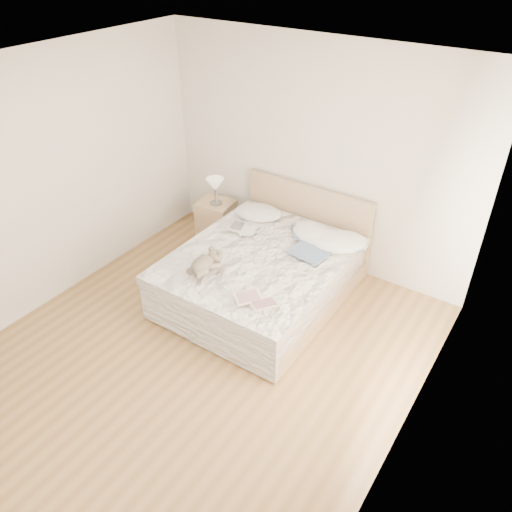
% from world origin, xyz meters
% --- Properties ---
extents(floor, '(4.00, 4.50, 0.00)m').
position_xyz_m(floor, '(0.00, 0.00, 0.00)').
color(floor, brown).
rests_on(floor, ground).
extents(ceiling, '(4.00, 4.50, 0.00)m').
position_xyz_m(ceiling, '(0.00, 0.00, 2.70)').
color(ceiling, white).
rests_on(ceiling, ground).
extents(wall_back, '(4.00, 0.02, 2.70)m').
position_xyz_m(wall_back, '(0.00, 2.25, 1.35)').
color(wall_back, silver).
rests_on(wall_back, ground).
extents(wall_left, '(0.02, 4.50, 2.70)m').
position_xyz_m(wall_left, '(-2.00, 0.00, 1.35)').
color(wall_left, silver).
rests_on(wall_left, ground).
extents(wall_right, '(0.02, 4.50, 2.70)m').
position_xyz_m(wall_right, '(2.00, 0.00, 1.35)').
color(wall_right, silver).
rests_on(wall_right, ground).
extents(window, '(0.02, 1.30, 1.10)m').
position_xyz_m(window, '(1.99, 0.30, 1.45)').
color(window, white).
rests_on(window, wall_right).
extents(bed, '(1.72, 2.14, 1.00)m').
position_xyz_m(bed, '(0.00, 1.19, 0.31)').
color(bed, tan).
rests_on(bed, floor).
extents(nightstand, '(0.50, 0.45, 0.56)m').
position_xyz_m(nightstand, '(-1.21, 1.88, 0.28)').
color(nightstand, tan).
rests_on(nightstand, floor).
extents(table_lamp, '(0.28, 0.28, 0.36)m').
position_xyz_m(table_lamp, '(-1.18, 1.85, 0.82)').
color(table_lamp, '#45413C').
rests_on(table_lamp, nightstand).
extents(pillow_left, '(0.69, 0.58, 0.18)m').
position_xyz_m(pillow_left, '(-0.51, 1.84, 0.64)').
color(pillow_left, silver).
rests_on(pillow_left, bed).
extents(pillow_middle, '(0.67, 0.56, 0.17)m').
position_xyz_m(pillow_middle, '(0.31, 1.78, 0.64)').
color(pillow_middle, white).
rests_on(pillow_middle, bed).
extents(pillow_right, '(0.77, 0.71, 0.19)m').
position_xyz_m(pillow_right, '(0.63, 1.79, 0.64)').
color(pillow_right, white).
rests_on(pillow_right, bed).
extents(blouse, '(0.69, 0.73, 0.03)m').
position_xyz_m(blouse, '(0.45, 1.56, 0.63)').
color(blouse, '#425676').
rests_on(blouse, bed).
extents(photo_book, '(0.40, 0.33, 0.03)m').
position_xyz_m(photo_book, '(-0.45, 1.43, 0.63)').
color(photo_book, white).
rests_on(photo_book, bed).
extents(childrens_book, '(0.46, 0.43, 0.02)m').
position_xyz_m(childrens_book, '(0.43, 0.40, 0.63)').
color(childrens_book, beige).
rests_on(childrens_book, bed).
extents(teddy_bear, '(0.28, 0.38, 0.19)m').
position_xyz_m(teddy_bear, '(-0.30, 0.49, 0.65)').
color(teddy_bear, brown).
rests_on(teddy_bear, bed).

